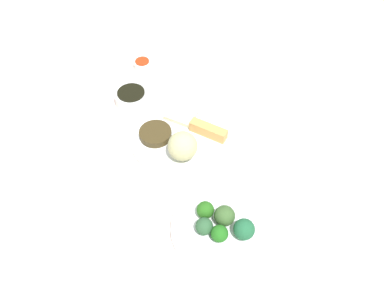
# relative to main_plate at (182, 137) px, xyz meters

# --- Properties ---
(tabletop) EXTENTS (2.20, 2.20, 0.02)m
(tabletop) POSITION_rel_main_plate_xyz_m (0.00, -0.00, -0.02)
(tabletop) COLOR beige
(tabletop) RESTS_ON ground
(main_plate) EXTENTS (0.27, 0.27, 0.02)m
(main_plate) POSITION_rel_main_plate_xyz_m (0.00, 0.00, 0.00)
(main_plate) COLOR white
(main_plate) RESTS_ON tabletop
(rice_scoop) EXTENTS (0.08, 0.08, 0.08)m
(rice_scoop) POSITION_rel_main_plate_xyz_m (0.06, -0.04, 0.05)
(rice_scoop) COLOR #BAB880
(rice_scoop) RESTS_ON main_plate
(spring_roll) EXTENTS (0.11, 0.07, 0.03)m
(spring_roll) POSITION_rel_main_plate_xyz_m (0.04, 0.06, 0.02)
(spring_roll) COLOR #DD9A50
(spring_roll) RESTS_ON main_plate
(crab_rangoon_wonton) EXTENTS (0.10, 0.09, 0.01)m
(crab_rangoon_wonton) POSITION_rel_main_plate_xyz_m (-0.06, 0.04, 0.01)
(crab_rangoon_wonton) COLOR beige
(crab_rangoon_wonton) RESTS_ON main_plate
(stir_fry_heap) EXTENTS (0.09, 0.09, 0.02)m
(stir_fry_heap) POSITION_rel_main_plate_xyz_m (-0.04, -0.06, 0.02)
(stir_fry_heap) COLOR #3E3118
(stir_fry_heap) RESTS_ON main_plate
(broccoli_plate) EXTENTS (0.22, 0.22, 0.01)m
(broccoli_plate) POSITION_rel_main_plate_xyz_m (0.27, -0.09, -0.00)
(broccoli_plate) COLOR white
(broccoli_plate) RESTS_ON tabletop
(broccoli_floret_0) EXTENTS (0.04, 0.04, 0.04)m
(broccoli_floret_0) POSITION_rel_main_plate_xyz_m (0.29, -0.11, 0.03)
(broccoli_floret_0) COLOR #20661A
(broccoli_floret_0) RESTS_ON broccoli_plate
(broccoli_floret_1) EXTENTS (0.04, 0.04, 0.04)m
(broccoli_floret_1) POSITION_rel_main_plate_xyz_m (0.26, -0.13, 0.03)
(broccoli_floret_1) COLOR #2C5733
(broccoli_floret_1) RESTS_ON broccoli_plate
(broccoli_floret_2) EXTENTS (0.05, 0.05, 0.05)m
(broccoli_floret_2) POSITION_rel_main_plate_xyz_m (0.27, -0.08, 0.03)
(broccoli_floret_2) COLOR #395B2B
(broccoli_floret_2) RESTS_ON broccoli_plate
(broccoli_floret_3) EXTENTS (0.05, 0.05, 0.05)m
(broccoli_floret_3) POSITION_rel_main_plate_xyz_m (0.32, -0.07, 0.03)
(broccoli_floret_3) COLOR #205D37
(broccoli_floret_3) RESTS_ON broccoli_plate
(broccoli_floret_4) EXTENTS (0.04, 0.04, 0.04)m
(broccoli_floret_4) POSITION_rel_main_plate_xyz_m (0.23, -0.10, 0.03)
(broccoli_floret_4) COLOR #266219
(broccoli_floret_4) RESTS_ON broccoli_plate
(soy_sauce_bowl) EXTENTS (0.10, 0.10, 0.04)m
(soy_sauce_bowl) POSITION_rel_main_plate_xyz_m (-0.20, -0.03, 0.01)
(soy_sauce_bowl) COLOR white
(soy_sauce_bowl) RESTS_ON tabletop
(soy_sauce_bowl_liquid) EXTENTS (0.08, 0.08, 0.00)m
(soy_sauce_bowl_liquid) POSITION_rel_main_plate_xyz_m (-0.20, -0.03, 0.03)
(soy_sauce_bowl_liquid) COLOR black
(soy_sauce_bowl_liquid) RESTS_ON soy_sauce_bowl
(sauce_ramekin_sweet_and_sour) EXTENTS (0.05, 0.05, 0.02)m
(sauce_ramekin_sweet_and_sour) POSITION_rel_main_plate_xyz_m (-0.32, 0.08, 0.00)
(sauce_ramekin_sweet_and_sour) COLOR white
(sauce_ramekin_sweet_and_sour) RESTS_ON tabletop
(sauce_ramekin_sweet_and_sour_liquid) EXTENTS (0.04, 0.04, 0.00)m
(sauce_ramekin_sweet_and_sour_liquid) POSITION_rel_main_plate_xyz_m (-0.32, 0.08, 0.02)
(sauce_ramekin_sweet_and_sour_liquid) COLOR red
(sauce_ramekin_sweet_and_sour_liquid) RESTS_ON sauce_ramekin_sweet_and_sour
(teacup) EXTENTS (0.07, 0.07, 0.06)m
(teacup) POSITION_rel_main_plate_xyz_m (0.10, -0.27, 0.02)
(teacup) COLOR white
(teacup) RESTS_ON tabletop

